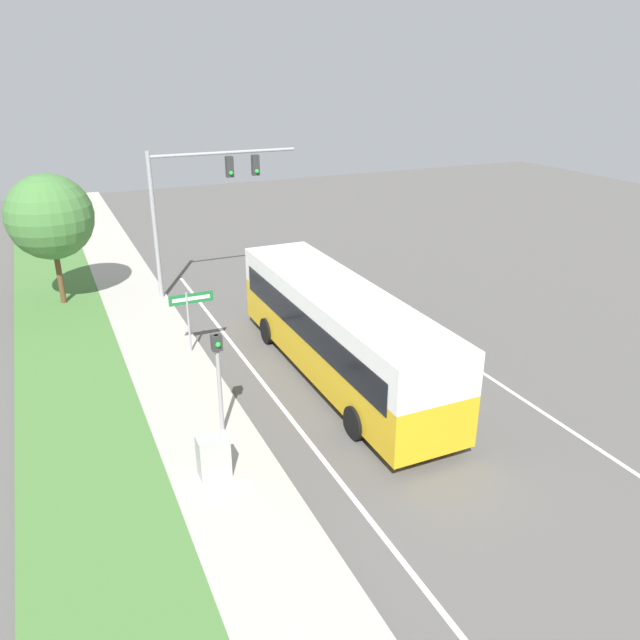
{
  "coord_description": "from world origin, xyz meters",
  "views": [
    {
      "loc": [
        -9.56,
        -14.83,
        9.93
      ],
      "look_at": [
        -1.3,
        3.27,
        1.75
      ],
      "focal_mm": 35.0,
      "sensor_mm": 36.0,
      "label": 1
    }
  ],
  "objects": [
    {
      "name": "ground_plane",
      "position": [
        0.0,
        0.0,
        0.0
      ],
      "size": [
        80.0,
        80.0,
        0.0
      ],
      "primitive_type": "plane",
      "color": "#565451"
    },
    {
      "name": "sidewalk",
      "position": [
        -6.2,
        0.0,
        0.06
      ],
      "size": [
        2.8,
        80.0,
        0.12
      ],
      "color": "#ADA89E",
      "rests_on": "ground_plane"
    },
    {
      "name": "grass_verge",
      "position": [
        -9.4,
        0.0,
        0.05
      ],
      "size": [
        3.6,
        80.0,
        0.1
      ],
      "color": "#477538",
      "rests_on": "ground_plane"
    },
    {
      "name": "lane_divider_near",
      "position": [
        -3.6,
        0.0,
        0.0
      ],
      "size": [
        0.14,
        30.0,
        0.01
      ],
      "color": "silver",
      "rests_on": "ground_plane"
    },
    {
      "name": "lane_divider_far",
      "position": [
        3.6,
        0.0,
        0.0
      ],
      "size": [
        0.14,
        30.0,
        0.01
      ],
      "color": "silver",
      "rests_on": "ground_plane"
    },
    {
      "name": "bus",
      "position": [
        -1.09,
        2.25,
        1.86
      ],
      "size": [
        2.72,
        11.71,
        3.42
      ],
      "color": "gold",
      "rests_on": "ground_plane"
    },
    {
      "name": "signal_gantry",
      "position": [
        -3.04,
        12.42,
        4.72
      ],
      "size": [
        6.69,
        0.41,
        6.58
      ],
      "color": "#939399",
      "rests_on": "ground_plane"
    },
    {
      "name": "pedestrian_signal",
      "position": [
        -5.73,
        0.32,
        2.14
      ],
      "size": [
        0.28,
        0.34,
        3.16
      ],
      "color": "#939399",
      "rests_on": "ground_plane"
    },
    {
      "name": "street_sign",
      "position": [
        -5.15,
        6.1,
        1.75
      ],
      "size": [
        1.61,
        0.08,
        2.41
      ],
      "color": "#939399",
      "rests_on": "ground_plane"
    },
    {
      "name": "utility_cabinet",
      "position": [
        -6.49,
        -1.58,
        0.69
      ],
      "size": [
        0.79,
        0.54,
        1.13
      ],
      "color": "#A8A8A3",
      "rests_on": "sidewalk"
    },
    {
      "name": "roadside_tree",
      "position": [
        -9.16,
        13.54,
        3.95
      ],
      "size": [
        3.61,
        3.61,
        5.67
      ],
      "color": "brown",
      "rests_on": "grass_verge"
    }
  ]
}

